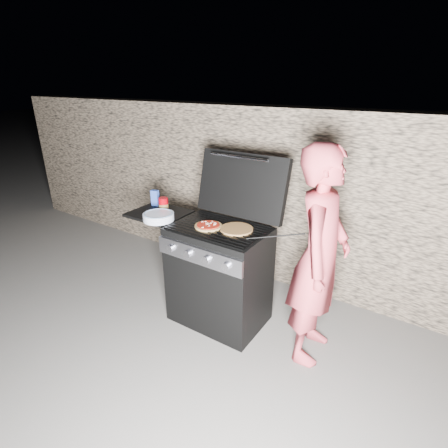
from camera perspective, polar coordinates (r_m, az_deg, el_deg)
The scene contains 10 objects.
ground at distance 3.34m, azimuth -0.74°, elevation -15.02°, with size 50.00×50.00×0.00m, color #5E5956.
stone_wall at distance 3.74m, azimuth 8.26°, elevation 4.63°, with size 8.00×0.35×1.80m, color gray.
gas_grill at distance 3.21m, azimuth -4.50°, elevation -7.02°, with size 1.34×0.79×0.91m, color black, non-canonical shape.
pizza_topped at distance 2.88m, azimuth -2.58°, elevation -0.25°, with size 0.22×0.22×0.03m, color tan, non-canonical shape.
pizza_plain at distance 2.83m, azimuth 2.05°, elevation -0.81°, with size 0.27×0.27×0.01m, color tan.
sauce_jar at distance 3.27m, azimuth -9.85°, elevation 3.14°, with size 0.09×0.09×0.13m, color #9B0009.
blue_carton at distance 3.44m, azimuth -11.19°, elevation 4.21°, with size 0.07×0.04×0.15m, color #2C4EB7.
plate_stack at distance 3.09m, azimuth -10.63°, elevation 1.18°, with size 0.27×0.27×0.06m, color silver.
person at distance 2.65m, azimuth 15.31°, elevation -5.39°, with size 0.61×0.40×1.67m, color #C13F4A.
tongs at distance 2.63m, azimuth 8.35°, elevation -2.01°, with size 0.01×0.01×0.44m, color black.
Camera 1 is at (1.49, -2.19, 2.04)m, focal length 28.00 mm.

